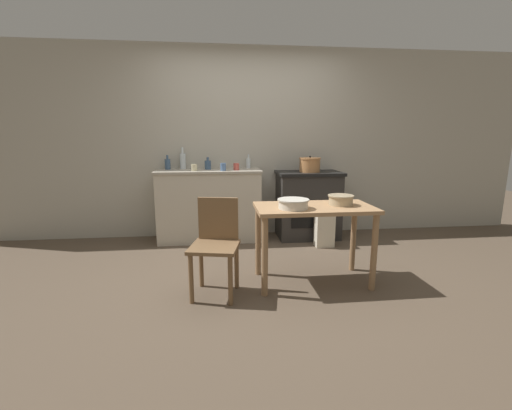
{
  "coord_description": "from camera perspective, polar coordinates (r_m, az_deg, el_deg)",
  "views": [
    {
      "loc": [
        -0.43,
        -3.2,
        1.38
      ],
      "look_at": [
        0.0,
        0.56,
        0.61
      ],
      "focal_mm": 24.0,
      "sensor_mm": 36.0,
      "label": 1
    }
  ],
  "objects": [
    {
      "name": "mixing_bowl_large",
      "position": [
        3.05,
        6.23,
        0.28
      ],
      "size": [
        0.28,
        0.28,
        0.09
      ],
      "color": "silver",
      "rests_on": "work_table"
    },
    {
      "name": "bottle_center_left",
      "position": [
        4.7,
        -14.52,
        6.65
      ],
      "size": [
        0.07,
        0.07,
        0.19
      ],
      "color": "#3D5675",
      "rests_on": "counter_cabinet"
    },
    {
      "name": "wall_back",
      "position": [
        4.8,
        -1.42,
        10.2
      ],
      "size": [
        8.0,
        0.07,
        2.55
      ],
      "color": "#B2AD9E",
      "rests_on": "ground_plane"
    },
    {
      "name": "cup_mid_right",
      "position": [
        4.46,
        -3.3,
        6.4
      ],
      "size": [
        0.07,
        0.07,
        0.09
      ],
      "primitive_type": "cylinder",
      "color": "#B74C42",
      "rests_on": "counter_cabinet"
    },
    {
      "name": "bottle_far_left",
      "position": [
        4.59,
        -8.03,
        6.67
      ],
      "size": [
        0.08,
        0.08,
        0.16
      ],
      "color": "#3D5675",
      "rests_on": "counter_cabinet"
    },
    {
      "name": "bottle_left",
      "position": [
        4.72,
        -12.11,
        7.26
      ],
      "size": [
        0.08,
        0.08,
        0.29
      ],
      "color": "silver",
      "rests_on": "counter_cabinet"
    },
    {
      "name": "stock_pot",
      "position": [
        4.63,
        8.96,
        6.65
      ],
      "size": [
        0.28,
        0.28,
        0.21
      ],
      "color": "#B77A47",
      "rests_on": "stove"
    },
    {
      "name": "flour_sack",
      "position": [
        4.42,
        11.32,
        -4.15
      ],
      "size": [
        0.23,
        0.16,
        0.42
      ],
      "primitive_type": "cube",
      "color": "beige",
      "rests_on": "ground_plane"
    },
    {
      "name": "cup_center_right",
      "position": [
        4.41,
        -10.25,
        6.15
      ],
      "size": [
        0.07,
        0.07,
        0.09
      ],
      "primitive_type": "cylinder",
      "color": "beige",
      "rests_on": "counter_cabinet"
    },
    {
      "name": "ground_plane",
      "position": [
        3.51,
        1.06,
        -11.69
      ],
      "size": [
        14.0,
        14.0,
        0.0
      ],
      "primitive_type": "plane",
      "color": "brown"
    },
    {
      "name": "mixing_bowl_small",
      "position": [
        3.29,
        13.95,
        0.89
      ],
      "size": [
        0.24,
        0.24,
        0.09
      ],
      "color": "tan",
      "rests_on": "work_table"
    },
    {
      "name": "cup_center",
      "position": [
        4.39,
        -5.49,
        6.32
      ],
      "size": [
        0.07,
        0.07,
        0.1
      ],
      "primitive_type": "cylinder",
      "color": "#4C6B99",
      "rests_on": "counter_cabinet"
    },
    {
      "name": "counter_cabinet",
      "position": [
        4.6,
        -7.75,
        -0.03
      ],
      "size": [
        1.37,
        0.51,
        0.94
      ],
      "color": "beige",
      "rests_on": "ground_plane"
    },
    {
      "name": "work_table",
      "position": [
        3.23,
        9.63,
        -2.36
      ],
      "size": [
        1.08,
        0.57,
        0.74
      ],
      "color": "#A87F56",
      "rests_on": "ground_plane"
    },
    {
      "name": "chair",
      "position": [
        3.03,
        -6.71,
        -6.22
      ],
      "size": [
        0.48,
        0.48,
        0.84
      ],
      "rotation": [
        0.0,
        0.0,
        -0.21
      ],
      "color": "brown",
      "rests_on": "ground_plane"
    },
    {
      "name": "bottle_mid_left",
      "position": [
        4.71,
        -1.31,
        7.02
      ],
      "size": [
        0.06,
        0.06,
        0.19
      ],
      "color": "silver",
      "rests_on": "counter_cabinet"
    },
    {
      "name": "stove",
      "position": [
        4.74,
        8.64,
        0.07
      ],
      "size": [
        0.85,
        0.57,
        0.91
      ],
      "color": "#2D2B28",
      "rests_on": "ground_plane"
    }
  ]
}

